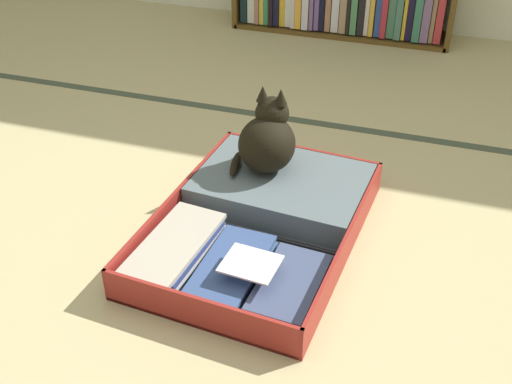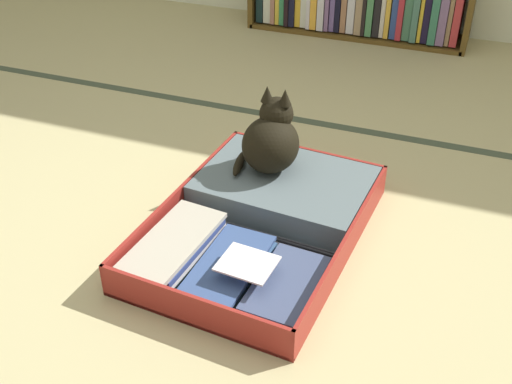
% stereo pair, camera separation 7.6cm
% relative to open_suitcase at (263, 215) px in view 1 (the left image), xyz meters
% --- Properties ---
extents(ground_plane, '(10.00, 10.00, 0.00)m').
position_rel_open_suitcase_xyz_m(ground_plane, '(-0.11, -0.28, -0.05)').
color(ground_plane, tan).
extents(tatami_border, '(4.80, 0.05, 0.00)m').
position_rel_open_suitcase_xyz_m(tatami_border, '(-0.11, 0.80, -0.05)').
color(tatami_border, '#3B4634').
rests_on(tatami_border, ground_plane).
extents(open_suitcase, '(0.69, 0.95, 0.12)m').
position_rel_open_suitcase_xyz_m(open_suitcase, '(0.00, 0.00, 0.00)').
color(open_suitcase, maroon).
rests_on(open_suitcase, ground_plane).
extents(black_cat, '(0.25, 0.23, 0.30)m').
position_rel_open_suitcase_xyz_m(black_cat, '(-0.05, 0.20, 0.18)').
color(black_cat, black).
rests_on(black_cat, open_suitcase).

